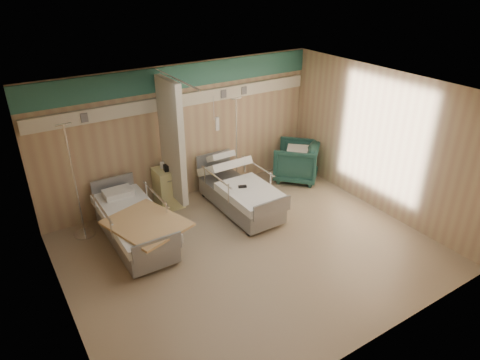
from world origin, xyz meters
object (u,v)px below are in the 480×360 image
Objects in this scene: bed_left at (135,229)px; bedside_cabinet at (168,188)px; bed_right at (240,196)px; visitor_armchair at (296,161)px; iv_stand_right at (236,169)px; iv_stand_left at (81,214)px.

bedside_cabinet is (1.05, 0.90, 0.11)m from bed_left.
bed_right and bed_left have the same top height.
visitor_armchair is at bearing 15.03° from bed_right.
iv_stand_left reaches higher than iv_stand_right.
bed_right is 1.92m from visitor_armchair.
visitor_armchair is 0.44× the size of iv_stand_left.
iv_stand_left is at bearing 131.92° from bed_left.
iv_stand_right is (1.65, 0.03, -0.01)m from bedside_cabinet.
bedside_cabinet is at bearing 3.61° from iv_stand_left.
bedside_cabinet reaches higher than bed_right.
bed_right is at bearing -38.05° from bedside_cabinet.
bed_right is 3.02m from iv_stand_left.
visitor_armchair is 4.77m from iv_stand_left.
bedside_cabinet is at bearing -178.79° from iv_stand_right.
iv_stand_left reaches higher than bedside_cabinet.
bedside_cabinet is at bearing 141.95° from bed_right.
bed_right is 1.06m from iv_stand_right.
iv_stand_right reaches higher than bedside_cabinet.
visitor_armchair is at bearing 6.99° from bed_left.
iv_stand_right is 3.41m from iv_stand_left.
iv_stand_right is (-1.35, 0.44, -0.02)m from visitor_armchair.
visitor_armchair is 0.47× the size of iv_stand_right.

